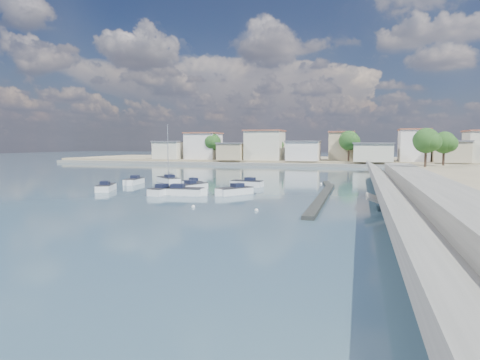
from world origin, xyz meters
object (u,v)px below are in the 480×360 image
Objects in this scene: motorboat_g at (133,182)px; sailboat at (168,180)px; motorboat_c at (246,184)px; motorboat_f at (192,184)px; motorboat_a at (106,188)px; motorboat_b at (194,187)px; motorboat_e at (165,191)px; motorboat_h at (184,192)px; motorboat_d at (233,191)px.

motorboat_g is 0.54× the size of sailboat.
motorboat_c is 7.51m from motorboat_f.
motorboat_a is 11.26m from motorboat_f.
motorboat_e is (-1.43, -5.21, 0.00)m from motorboat_b.
sailboat is (-7.64, 7.73, 0.04)m from motorboat_b.
motorboat_h is at bearing -36.81° from motorboat_g.
motorboat_b is 5.43m from motorboat_h.
motorboat_f is at bearing 118.21° from motorboat_b.
motorboat_b is at bearing -132.76° from motorboat_c.
motorboat_b is 0.95× the size of motorboat_c.
motorboat_b is 1.27× the size of motorboat_f.
motorboat_d is 0.94× the size of motorboat_e.
motorboat_a is 11.32m from motorboat_h.
motorboat_b is 0.97× the size of motorboat_g.
motorboat_d is (16.56, 0.84, -0.00)m from motorboat_a.
motorboat_e is (-7.76, -1.88, 0.00)m from motorboat_d.
motorboat_b and motorboat_h have the same top height.
motorboat_g is at bearing -133.26° from sailboat.
motorboat_c is at bearing 6.48° from motorboat_g.
motorboat_a and motorboat_d have the same top height.
motorboat_c is at bearing 32.58° from motorboat_a.
motorboat_e is 2.47m from motorboat_h.
motorboat_f is at bearing 140.89° from motorboat_d.
motorboat_c is 12.89m from motorboat_e.
motorboat_g and motorboat_h have the same top height.
motorboat_a is 0.96× the size of motorboat_e.
motorboat_g is (-9.84, 9.09, 0.00)m from motorboat_e.
motorboat_h is 0.62× the size of sailboat.
motorboat_f is (-8.07, 6.56, 0.00)m from motorboat_d.
motorboat_c is at bearing 68.85° from motorboat_h.
sailboat is at bearing 115.66° from motorboat_e.
motorboat_b is at bearing 152.26° from motorboat_d.
motorboat_a is 8.12m from motorboat_g.
motorboat_g is 0.87× the size of motorboat_h.
motorboat_b is at bearing -61.79° from motorboat_f.
motorboat_g is at bearing 157.72° from motorboat_d.
motorboat_g is 15.37m from motorboat_h.
motorboat_b is 0.85× the size of motorboat_h.
sailboat is (-5.91, 4.50, 0.04)m from motorboat_f.
motorboat_a and motorboat_e have the same top height.
motorboat_b and motorboat_f have the same top height.
motorboat_e is 1.01× the size of motorboat_g.
motorboat_b is at bearing 74.70° from motorboat_e.
motorboat_h is (1.04, -5.33, 0.00)m from motorboat_b.
motorboat_g is at bearing 137.25° from motorboat_e.
motorboat_e and motorboat_g have the same top height.
motorboat_e and motorboat_f have the same top height.
motorboat_f is (-1.73, 3.23, 0.00)m from motorboat_b.
motorboat_a and motorboat_b have the same top height.
motorboat_f is 9.56m from motorboat_g.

